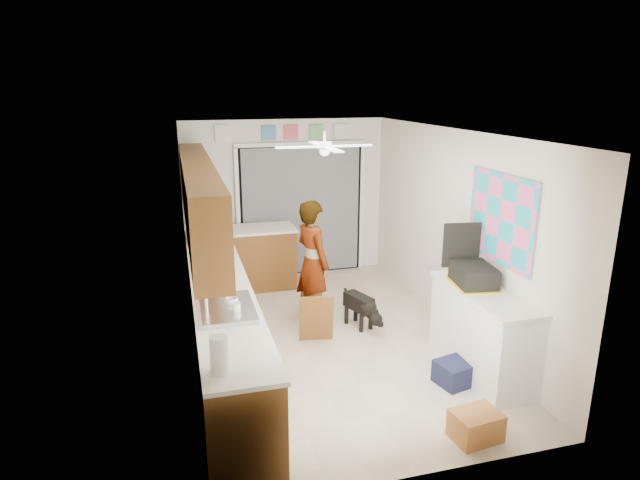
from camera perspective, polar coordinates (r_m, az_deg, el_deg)
floor at (r=6.68m, az=0.92°, el=-10.46°), size 5.00×5.00×0.00m
ceiling at (r=5.99m, az=1.02°, el=11.46°), size 5.00×5.00×0.00m
wall_back at (r=8.58m, az=-3.70°, el=4.39°), size 3.20×0.00×3.20m
wall_front at (r=4.03m, az=11.04°, el=-9.67°), size 3.20×0.00×3.20m
wall_left at (r=5.99m, az=-13.90°, el=-1.21°), size 0.00×5.00×5.00m
wall_right at (r=6.83m, az=13.98°, el=0.89°), size 0.00×5.00×5.00m
left_base_cabinets at (r=6.28m, az=-10.65°, el=-8.00°), size 0.60×4.80×0.90m
left_countertop at (r=6.11m, az=-10.78°, el=-3.96°), size 0.62×4.80×0.04m
upper_cabinets at (r=6.06m, az=-12.79°, el=4.42°), size 0.32×4.00×0.80m
sink_basin at (r=5.17m, az=-9.86°, el=-7.28°), size 0.50×0.76×0.06m
faucet at (r=5.12m, az=-12.04°, el=-6.47°), size 0.03×0.03×0.22m
peninsula_base at (r=8.22m, az=-6.30°, el=-1.97°), size 1.00×0.60×0.90m
peninsula_top at (r=8.09m, az=-6.41°, el=1.20°), size 1.04×0.64×0.04m
back_opening_recess at (r=8.65m, az=-2.01°, el=3.14°), size 2.00×0.06×2.10m
curtain_panel at (r=8.61m, az=-1.95°, el=3.09°), size 1.90×0.03×2.05m
door_trim_left at (r=8.45m, az=-8.71°, el=2.66°), size 0.06×0.04×2.10m
door_trim_right at (r=8.90m, az=4.45°, el=3.48°), size 0.06×0.04×2.10m
door_trim_head at (r=8.44m, az=-2.03°, el=10.20°), size 2.10×0.04×0.06m
header_frame_1 at (r=8.36m, az=-5.50°, el=11.31°), size 0.22×0.02×0.22m
header_frame_2 at (r=8.42m, az=-3.10°, el=11.40°), size 0.22×0.02×0.22m
header_frame_3 at (r=8.52m, az=-0.42°, el=11.47°), size 0.22×0.02×0.22m
header_frame_4 at (r=8.63m, az=2.20°, el=11.52°), size 0.22×0.02×0.22m
route66_sign at (r=8.27m, az=-10.37°, el=11.08°), size 0.22×0.02×0.26m
right_counter_base at (r=6.01m, az=16.90°, el=-9.59°), size 0.50×1.40×0.90m
right_counter_top at (r=5.82m, az=17.19°, el=-5.43°), size 0.54×1.44×0.04m
abstract_painting at (r=5.90m, az=18.73°, el=2.16°), size 0.03×1.15×0.95m
ceiling_fan at (r=6.20m, az=0.49°, el=9.94°), size 1.14×1.14×0.24m
microwave at (r=7.52m, az=-11.83°, el=1.21°), size 0.46×0.62×0.32m
soap_bottle at (r=6.17m, az=-12.36°, el=-2.33°), size 0.11×0.11×0.27m
cup at (r=5.22m, az=-9.39°, el=-6.59°), size 0.15×0.15×0.10m
jar_b at (r=5.05m, az=-8.93°, el=-7.26°), size 0.10×0.10×0.12m
paper_towel_roll at (r=4.08m, az=-10.71°, el=-11.93°), size 0.18×0.18×0.29m
suitcase at (r=5.93m, az=16.06°, el=-3.60°), size 0.45×0.55×0.22m
suitcase_rim at (r=5.97m, az=15.97°, el=-4.59°), size 0.52×0.64×0.02m
suitcase_lid at (r=6.10m, az=14.85°, el=-0.52°), size 0.42×0.09×0.50m
cardboard_box at (r=5.13m, az=16.29°, el=-18.47°), size 0.44×0.35×0.26m
navy_crate at (r=5.89m, az=14.34°, el=-13.51°), size 0.46×0.41×0.24m
cabinet_door_panel at (r=6.46m, az=-0.39°, el=-8.37°), size 0.43×0.22×0.61m
man at (r=6.82m, az=-0.80°, el=-2.45°), size 0.55×0.68×1.63m
dog at (r=6.92m, az=4.14°, el=-7.32°), size 0.45×0.66×0.48m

